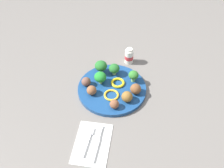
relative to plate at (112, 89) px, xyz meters
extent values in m
plane|color=slate|center=(0.00, 0.00, -0.01)|extent=(4.00, 4.00, 0.00)
cylinder|color=navy|center=(0.00, 0.00, 0.00)|extent=(0.28, 0.28, 0.02)
cylinder|color=#91CE75|center=(0.02, 0.05, 0.02)|extent=(0.01, 0.01, 0.01)
ellipsoid|color=#21832C|center=(0.02, 0.05, 0.04)|extent=(0.05, 0.05, 0.04)
cylinder|color=#9DC683|center=(0.08, 0.07, 0.02)|extent=(0.02, 0.02, 0.02)
ellipsoid|color=#25682A|center=(0.08, 0.07, 0.05)|extent=(0.05, 0.05, 0.04)
cylinder|color=#A1BB76|center=(0.08, 0.01, 0.02)|extent=(0.02, 0.02, 0.01)
ellipsoid|color=#25662A|center=(0.08, 0.01, 0.04)|extent=(0.05, 0.05, 0.04)
cylinder|color=#91BF69|center=(0.06, -0.08, 0.02)|extent=(0.02, 0.02, 0.02)
ellipsoid|color=#30742B|center=(0.06, -0.08, 0.04)|extent=(0.04, 0.04, 0.03)
sphere|color=brown|center=(-0.10, -0.03, 0.03)|extent=(0.04, 0.04, 0.04)
sphere|color=brown|center=(-0.05, 0.07, 0.03)|extent=(0.04, 0.04, 0.04)
sphere|color=brown|center=(-0.01, -0.10, 0.03)|extent=(0.04, 0.04, 0.04)
sphere|color=brown|center=(-0.05, -0.07, 0.03)|extent=(0.04, 0.04, 0.04)
sphere|color=brown|center=(-0.01, 0.11, 0.03)|extent=(0.04, 0.04, 0.04)
torus|color=yellow|center=(-0.04, -0.01, 0.01)|extent=(0.07, 0.07, 0.01)
torus|color=yellow|center=(0.03, -0.02, 0.01)|extent=(0.08, 0.08, 0.01)
cube|color=white|center=(-0.26, 0.01, -0.01)|extent=(0.18, 0.13, 0.01)
cube|color=silver|center=(-0.27, 0.03, 0.00)|extent=(0.09, 0.01, 0.01)
cube|color=silver|center=(-0.21, 0.03, 0.00)|extent=(0.03, 0.02, 0.01)
cube|color=silver|center=(-0.28, -0.01, 0.00)|extent=(0.09, 0.01, 0.01)
cube|color=silver|center=(-0.21, 0.00, 0.00)|extent=(0.06, 0.02, 0.01)
cylinder|color=white|center=(0.19, -0.04, 0.03)|extent=(0.04, 0.04, 0.07)
cylinder|color=red|center=(0.19, -0.04, 0.02)|extent=(0.04, 0.04, 0.02)
cylinder|color=silver|center=(0.19, -0.04, 0.06)|extent=(0.03, 0.03, 0.01)
camera|label=1|loc=(-0.67, -0.15, 0.75)|focal=39.57mm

